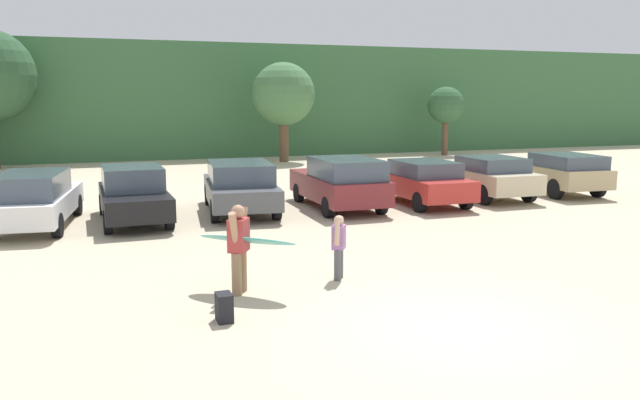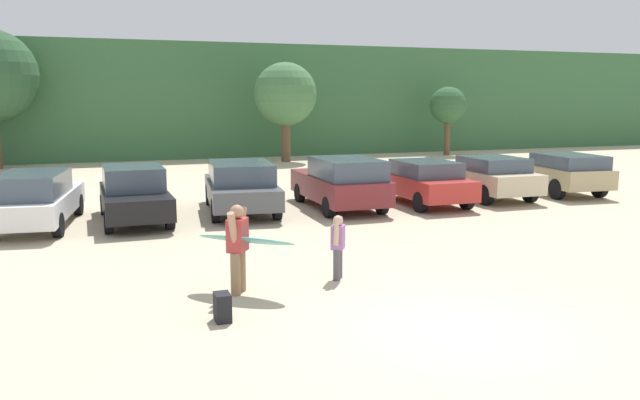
# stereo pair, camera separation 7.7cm
# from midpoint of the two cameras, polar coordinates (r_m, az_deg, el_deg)

# --- Properties ---
(ground_plane) EXTENTS (120.00, 120.00, 0.00)m
(ground_plane) POSITION_cam_midpoint_polar(r_m,az_deg,el_deg) (9.94, 12.33, -11.39)
(ground_plane) COLOR #C1B293
(hillside_ridge) EXTENTS (108.00, 12.00, 6.57)m
(hillside_ridge) POSITION_cam_midpoint_polar(r_m,az_deg,el_deg) (42.41, -12.96, 8.77)
(hillside_ridge) COLOR #38663D
(hillside_ridge) RESTS_ON ground_plane
(tree_center_left) EXTENTS (3.38, 3.38, 5.36)m
(tree_center_left) POSITION_cam_midpoint_polar(r_m,az_deg,el_deg) (34.44, -3.39, 9.50)
(tree_center_left) COLOR brown
(tree_center_left) RESTS_ON ground_plane
(tree_center_right) EXTENTS (2.20, 2.20, 4.12)m
(tree_center_right) POSITION_cam_midpoint_polar(r_m,az_deg,el_deg) (39.16, 11.27, 8.35)
(tree_center_right) COLOR brown
(tree_center_right) RESTS_ON ground_plane
(parked_car_white) EXTENTS (2.30, 4.91, 1.54)m
(parked_car_white) POSITION_cam_midpoint_polar(r_m,az_deg,el_deg) (18.50, -24.49, 0.13)
(parked_car_white) COLOR white
(parked_car_white) RESTS_ON ground_plane
(parked_car_black) EXTENTS (1.86, 4.36, 1.56)m
(parked_car_black) POSITION_cam_midpoint_polar(r_m,az_deg,el_deg) (18.50, -16.65, 0.55)
(parked_car_black) COLOR black
(parked_car_black) RESTS_ON ground_plane
(parked_car_dark_gray) EXTENTS (2.44, 4.79, 1.54)m
(parked_car_dark_gray) POSITION_cam_midpoint_polar(r_m,az_deg,el_deg) (19.34, -7.36, 1.31)
(parked_car_dark_gray) COLOR #4C4F54
(parked_car_dark_gray) RESTS_ON ground_plane
(parked_car_maroon) EXTENTS (1.97, 4.53, 1.64)m
(parked_car_maroon) POSITION_cam_midpoint_polar(r_m,az_deg,el_deg) (19.76, 1.72, 1.64)
(parked_car_maroon) COLOR maroon
(parked_car_maroon) RESTS_ON ground_plane
(parked_car_red) EXTENTS (1.87, 4.05, 1.44)m
(parked_car_red) POSITION_cam_midpoint_polar(r_m,az_deg,el_deg) (20.88, 9.22, 1.69)
(parked_car_red) COLOR #B72D28
(parked_car_red) RESTS_ON ground_plane
(parked_car_champagne) EXTENTS (1.99, 4.59, 1.46)m
(parked_car_champagne) POSITION_cam_midpoint_polar(r_m,az_deg,el_deg) (22.75, 14.54, 2.15)
(parked_car_champagne) COLOR beige
(parked_car_champagne) RESTS_ON ground_plane
(parked_car_tan) EXTENTS (2.27, 4.91, 1.48)m
(parked_car_tan) POSITION_cam_midpoint_polar(r_m,az_deg,el_deg) (24.70, 20.33, 2.47)
(parked_car_tan) COLOR tan
(parked_car_tan) RESTS_ON ground_plane
(person_adult) EXTENTS (0.52, 0.73, 1.61)m
(person_adult) POSITION_cam_midpoint_polar(r_m,az_deg,el_deg) (11.30, -7.56, -3.94)
(person_adult) COLOR #8C6B4C
(person_adult) RESTS_ON ground_plane
(person_child) EXTENTS (0.36, 0.48, 1.25)m
(person_child) POSITION_cam_midpoint_polar(r_m,az_deg,el_deg) (12.11, 1.53, -3.94)
(person_child) COLOR #4C4C51
(person_child) RESTS_ON ground_plane
(surfboard_teal) EXTENTS (1.77, 1.60, 0.26)m
(surfboard_teal) POSITION_cam_midpoint_polar(r_m,az_deg,el_deg) (11.28, -6.82, -3.62)
(surfboard_teal) COLOR teal
(backpack_dropped) EXTENTS (0.24, 0.34, 0.45)m
(backpack_dropped) POSITION_cam_midpoint_polar(r_m,az_deg,el_deg) (10.11, -8.88, -9.58)
(backpack_dropped) COLOR black
(backpack_dropped) RESTS_ON ground_plane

